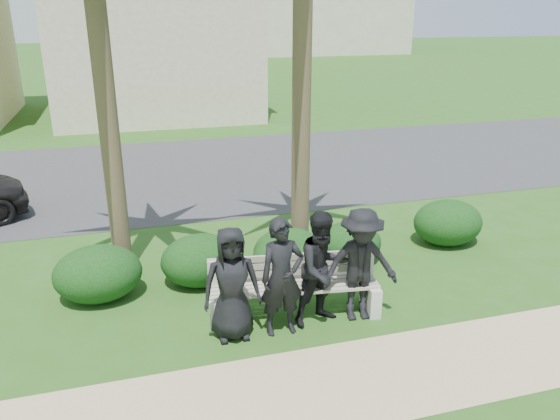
# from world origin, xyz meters

# --- Properties ---
(ground) EXTENTS (160.00, 160.00, 0.00)m
(ground) POSITION_xyz_m (0.00, 0.00, 0.00)
(ground) COLOR #295016
(ground) RESTS_ON ground
(footpath) EXTENTS (30.00, 1.60, 0.01)m
(footpath) POSITION_xyz_m (0.00, -1.80, 0.00)
(footpath) COLOR tan
(footpath) RESTS_ON ground
(asphalt_street) EXTENTS (160.00, 8.00, 0.01)m
(asphalt_street) POSITION_xyz_m (0.00, 8.00, 0.00)
(asphalt_street) COLOR #2D2D30
(asphalt_street) RESTS_ON ground
(stucco_bldg_right) EXTENTS (8.40, 8.40, 7.30)m
(stucco_bldg_right) POSITION_xyz_m (-1.00, 18.00, 3.66)
(stucco_bldg_right) COLOR #C5B794
(stucco_bldg_right) RESTS_ON ground
(park_bench) EXTENTS (2.54, 0.89, 0.86)m
(park_bench) POSITION_xyz_m (-0.39, -0.11, 0.39)
(park_bench) COLOR #A39B89
(park_bench) RESTS_ON ground
(man_a) EXTENTS (0.79, 0.53, 1.60)m
(man_a) POSITION_xyz_m (-1.36, -0.41, 0.80)
(man_a) COLOR black
(man_a) RESTS_ON ground
(man_b) EXTENTS (0.63, 0.42, 1.68)m
(man_b) POSITION_xyz_m (-0.68, -0.49, 0.84)
(man_b) COLOR black
(man_b) RESTS_ON ground
(man_c) EXTENTS (0.94, 0.80, 1.67)m
(man_c) POSITION_xyz_m (-0.05, -0.39, 0.84)
(man_c) COLOR black
(man_c) RESTS_ON ground
(man_d) EXTENTS (1.15, 0.74, 1.69)m
(man_d) POSITION_xyz_m (0.49, -0.44, 0.85)
(man_d) COLOR black
(man_d) RESTS_ON ground
(hedge_a) EXTENTS (1.35, 1.11, 0.88)m
(hedge_a) POSITION_xyz_m (-3.14, 1.23, 0.44)
(hedge_a) COLOR black
(hedge_a) RESTS_ON ground
(hedge_b) EXTENTS (1.30, 1.07, 0.85)m
(hedge_b) POSITION_xyz_m (-1.54, 1.30, 0.42)
(hedge_b) COLOR black
(hedge_b) RESTS_ON ground
(hedge_c) EXTENTS (1.07, 0.88, 0.70)m
(hedge_c) POSITION_xyz_m (-0.18, 1.12, 0.35)
(hedge_c) COLOR black
(hedge_c) RESTS_ON ground
(hedge_d) EXTENTS (1.19, 0.99, 0.78)m
(hedge_d) POSITION_xyz_m (-0.04, 1.33, 0.39)
(hedge_d) COLOR black
(hedge_d) RESTS_ON ground
(hedge_e) EXTENTS (1.16, 0.96, 0.76)m
(hedge_e) POSITION_xyz_m (1.11, 1.35, 0.38)
(hedge_e) COLOR black
(hedge_e) RESTS_ON ground
(hedge_f) EXTENTS (1.34, 1.11, 0.88)m
(hedge_f) POSITION_xyz_m (3.27, 1.63, 0.44)
(hedge_f) COLOR black
(hedge_f) RESTS_ON ground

